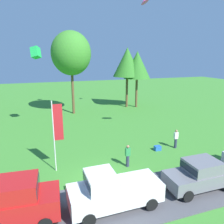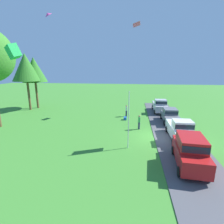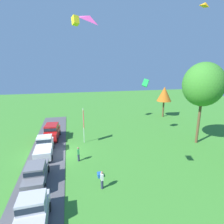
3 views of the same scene
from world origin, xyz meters
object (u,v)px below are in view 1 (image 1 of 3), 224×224
object	(u,v)px
tree_right_of_center	(127,62)
tree_center_back	(71,53)
kite_box_mid_center	(36,53)
person_on_lawn	(176,139)
car_pickup_by_flagpole	(112,190)
tree_left_of_center	(137,65)
person_beside_suv	(128,156)
flag_banner	(57,127)
cooler_box	(157,148)
car_sedan_mid_row	(200,174)
kite_delta_high_left	(144,1)
car_suv_far_end	(11,201)

from	to	relation	value
tree_right_of_center	tree_center_back	bearing A→B (deg)	-170.76
kite_box_mid_center	person_on_lawn	bearing A→B (deg)	-38.56
car_pickup_by_flagpole	tree_left_of_center	world-z (taller)	tree_left_of_center
person_beside_suv	kite_box_mid_center	xyz separation A→B (m)	(-5.78, 10.66, 7.50)
tree_right_of_center	flag_banner	size ratio (longest dim) A/B	1.81
person_beside_suv	cooler_box	size ratio (longest dim) A/B	3.05
car_sedan_mid_row	kite_delta_high_left	xyz separation A→B (m)	(4.91, 18.09, 13.87)
car_sedan_mid_row	tree_right_of_center	distance (m)	23.73
car_suv_far_end	person_on_lawn	bearing A→B (deg)	21.85
tree_left_of_center	car_pickup_by_flagpole	bearing A→B (deg)	-118.20
tree_right_of_center	kite_box_mid_center	bearing A→B (deg)	-150.00
person_on_lawn	person_beside_suv	xyz separation A→B (m)	(-5.40, -1.74, 0.00)
car_pickup_by_flagpole	kite_box_mid_center	distance (m)	16.66
car_pickup_by_flagpole	kite_delta_high_left	distance (m)	25.06
person_on_lawn	flag_banner	xyz separation A→B (m)	(-10.29, -0.63, 2.39)
car_pickup_by_flagpole	tree_right_of_center	bearing A→B (deg)	65.38
person_beside_suv	flag_banner	xyz separation A→B (m)	(-4.89, 1.11, 2.39)
person_on_lawn	cooler_box	xyz separation A→B (m)	(-1.78, 0.07, -0.68)
car_pickup_by_flagpole	car_sedan_mid_row	size ratio (longest dim) A/B	1.14
tree_right_of_center	flag_banner	distance (m)	21.71
car_suv_far_end	person_beside_suv	distance (m)	8.36
person_on_lawn	kite_delta_high_left	distance (m)	18.82
cooler_box	flag_banner	bearing A→B (deg)	-175.28
car_suv_far_end	car_pickup_by_flagpole	size ratio (longest dim) A/B	0.94
car_suv_far_end	cooler_box	world-z (taller)	car_suv_far_end
car_sedan_mid_row	tree_center_back	bearing A→B (deg)	101.59
tree_center_back	kite_delta_high_left	bearing A→B (deg)	-17.79
car_suv_far_end	flag_banner	size ratio (longest dim) A/B	0.92
car_suv_far_end	tree_left_of_center	world-z (taller)	tree_left_of_center
car_suv_far_end	tree_left_of_center	size ratio (longest dim) A/B	0.54
car_pickup_by_flagpole	tree_center_back	distance (m)	22.23
car_pickup_by_flagpole	car_sedan_mid_row	xyz separation A→B (m)	(5.73, -0.08, -0.07)
car_suv_far_end	car_sedan_mid_row	xyz separation A→B (m)	(10.70, -0.60, -0.25)
car_suv_far_end	cooler_box	bearing A→B (deg)	25.22
tree_center_back	car_suv_far_end	bearing A→B (deg)	-107.34
car_sedan_mid_row	cooler_box	world-z (taller)	car_sedan_mid_row
tree_left_of_center	kite_box_mid_center	bearing A→B (deg)	-154.29
flag_banner	tree_left_of_center	bearing A→B (deg)	50.12
car_pickup_by_flagpole	tree_center_back	bearing A→B (deg)	86.15
tree_left_of_center	flag_banner	distance (m)	22.03
car_pickup_by_flagpole	flag_banner	distance (m)	5.99
tree_right_of_center	kite_delta_high_left	xyz separation A→B (m)	(0.37, -4.40, 7.82)
tree_center_back	kite_box_mid_center	size ratio (longest dim) A/B	10.77
car_pickup_by_flagpole	person_on_lawn	bearing A→B (deg)	35.55
person_beside_suv	person_on_lawn	bearing A→B (deg)	17.83
cooler_box	person_on_lawn	bearing A→B (deg)	-2.30
car_pickup_by_flagpole	flag_banner	bearing A→B (deg)	113.96
cooler_box	kite_box_mid_center	xyz separation A→B (m)	(-9.41, 8.85, 8.18)
car_pickup_by_flagpole	tree_center_back	xyz separation A→B (m)	(1.41, 20.97, 7.26)
tree_center_back	tree_left_of_center	xyz separation A→B (m)	(10.28, 0.84, -1.70)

